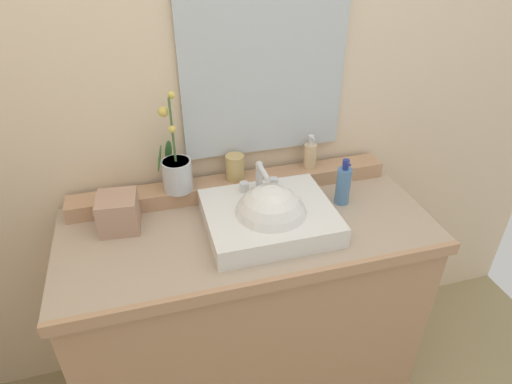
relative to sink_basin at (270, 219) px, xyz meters
The scene contains 10 objects.
wall_back 0.59m from the sink_basin, 99.46° to the left, with size 3.05×0.20×2.68m, color beige.
vanity_cabinet 0.49m from the sink_basin, 154.76° to the left, with size 1.29×0.57×0.90m.
back_ledge 0.26m from the sink_basin, 105.57° to the left, with size 1.21×0.10×0.06m, color tan.
sink_basin is the anchor object (origin of this frame).
potted_plant 0.38m from the sink_basin, 139.48° to the left, with size 0.13×0.12×0.36m.
soap_dispenser 0.37m from the sink_basin, 47.04° to the left, with size 0.05×0.05×0.14m.
tumbler_cup 0.27m from the sink_basin, 103.70° to the left, with size 0.07×0.07×0.10m, color tan.
lotion_bottle 0.32m from the sink_basin, 14.29° to the left, with size 0.05×0.06×0.18m.
tissue_box 0.51m from the sink_basin, 164.17° to the left, with size 0.13×0.13×0.12m, color tan.
mirror 0.51m from the sink_basin, 77.89° to the left, with size 0.60×0.02×0.59m, color silver.
Camera 1 is at (-0.30, -1.18, 1.82)m, focal length 30.84 mm.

